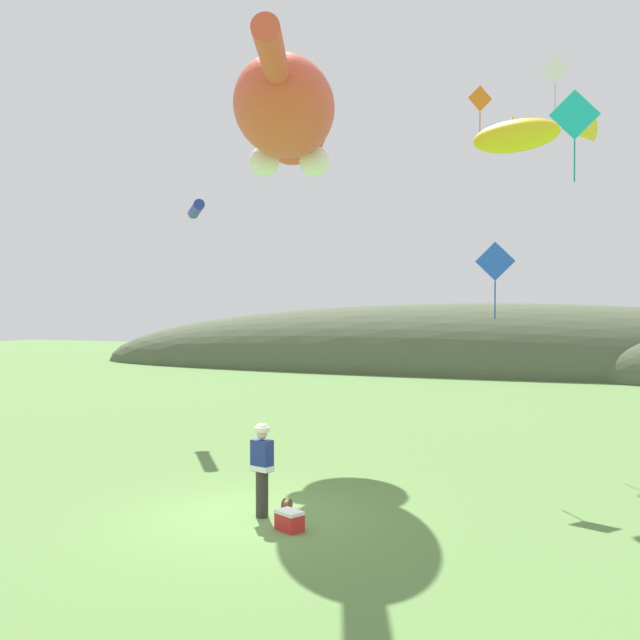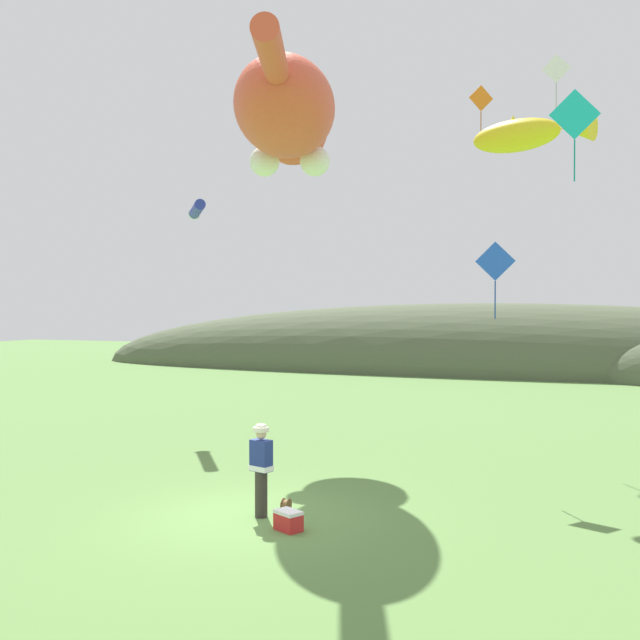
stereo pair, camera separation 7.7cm
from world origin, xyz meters
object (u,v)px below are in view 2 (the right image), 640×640
(kite_giant_cat, at_px, (287,116))
(kite_diamond_white, at_px, (556,69))
(kite_diamond_blue, at_px, (495,262))
(kite_tube_streamer, at_px, (197,209))
(kite_diamond_orange, at_px, (481,99))
(picnic_cooler, at_px, (288,520))
(kite_diamond_teal, at_px, (575,115))
(kite_fish_windsock, at_px, (529,133))
(festival_attendant, at_px, (261,467))
(kite_spool, at_px, (286,505))

(kite_giant_cat, distance_m, kite_diamond_white, 9.39)
(kite_diamond_blue, bearing_deg, kite_tube_streamer, 158.76)
(kite_giant_cat, bearing_deg, kite_diamond_orange, 47.68)
(kite_tube_streamer, height_order, kite_diamond_orange, kite_diamond_orange)
(kite_diamond_blue, height_order, kite_diamond_white, kite_diamond_white)
(kite_diamond_white, xyz_separation_m, kite_diamond_orange, (-2.33, -0.55, -0.88))
(kite_diamond_white, distance_m, kite_diamond_orange, 2.55)
(kite_diamond_blue, bearing_deg, kite_diamond_white, 81.42)
(picnic_cooler, relative_size, kite_diamond_white, 0.32)
(kite_tube_streamer, relative_size, kite_diamond_teal, 1.08)
(picnic_cooler, distance_m, kite_fish_windsock, 11.25)
(festival_attendant, distance_m, kite_diamond_teal, 9.96)
(kite_spool, height_order, kite_diamond_blue, kite_diamond_blue)
(kite_diamond_orange, bearing_deg, kite_tube_streamer, -164.20)
(kite_fish_windsock, relative_size, kite_tube_streamer, 1.47)
(kite_fish_windsock, bearing_deg, festival_attendant, -125.54)
(kite_tube_streamer, bearing_deg, kite_giant_cat, -30.35)
(kite_fish_windsock, height_order, kite_diamond_orange, kite_diamond_orange)
(festival_attendant, height_order, kite_fish_windsock, kite_fish_windsock)
(picnic_cooler, bearing_deg, kite_giant_cat, 113.22)
(kite_tube_streamer, distance_m, kite_diamond_blue, 11.41)
(kite_diamond_teal, bearing_deg, kite_diamond_blue, 152.55)
(festival_attendant, xyz_separation_m, picnic_cooler, (0.81, -0.58, -0.77))
(kite_spool, xyz_separation_m, kite_diamond_blue, (3.48, 4.48, 4.95))
(kite_spool, xyz_separation_m, kite_diamond_white, (4.57, 11.67, 11.63))
(picnic_cooler, relative_size, kite_diamond_teal, 0.29)
(kite_tube_streamer, bearing_deg, kite_spool, -50.85)
(picnic_cooler, height_order, kite_giant_cat, kite_giant_cat)
(picnic_cooler, xyz_separation_m, kite_diamond_orange, (1.73, 12.20, 10.71))
(festival_attendant, height_order, picnic_cooler, festival_attendant)
(picnic_cooler, relative_size, kite_giant_cat, 0.06)
(kite_spool, distance_m, picnic_cooler, 1.19)
(kite_tube_streamer, bearing_deg, kite_diamond_white, 15.28)
(festival_attendant, bearing_deg, kite_diamond_teal, 36.08)
(kite_giant_cat, bearing_deg, kite_diamond_white, 39.11)
(kite_fish_windsock, bearing_deg, kite_spool, -125.83)
(kite_diamond_teal, bearing_deg, kite_diamond_orange, 111.74)
(kite_diamond_orange, bearing_deg, kite_diamond_blue, -79.37)
(kite_tube_streamer, relative_size, kite_diamond_white, 1.19)
(kite_spool, distance_m, kite_tube_streamer, 13.16)
(kite_spool, xyz_separation_m, kite_giant_cat, (-2.50, 5.93, 9.34))
(kite_giant_cat, distance_m, kite_diamond_teal, 8.21)
(kite_giant_cat, distance_m, kite_diamond_blue, 7.55)
(festival_attendant, bearing_deg, kite_diamond_orange, 77.66)
(kite_fish_windsock, relative_size, kite_diamond_orange, 1.80)
(kite_spool, bearing_deg, kite_diamond_blue, 52.14)
(kite_giant_cat, height_order, kite_diamond_teal, kite_giant_cat)
(kite_giant_cat, xyz_separation_m, kite_fish_windsock, (6.64, -0.20, -1.11))
(festival_attendant, relative_size, picnic_cooler, 3.03)
(festival_attendant, xyz_separation_m, kite_tube_streamer, (-6.63, 9.02, 6.42))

